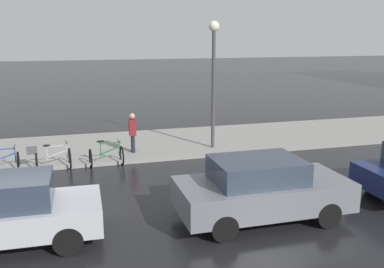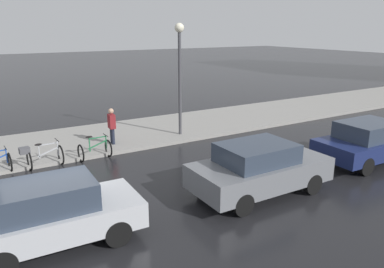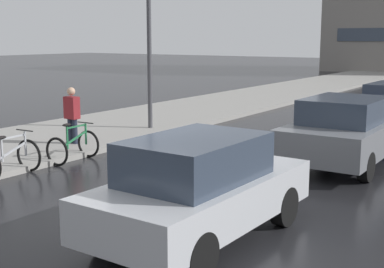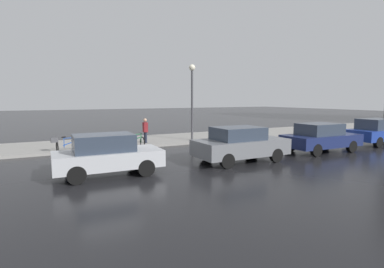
{
  "view_description": "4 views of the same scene",
  "coord_description": "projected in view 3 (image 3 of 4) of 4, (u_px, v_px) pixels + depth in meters",
  "views": [
    {
      "loc": [
        11.28,
        1.18,
        4.58
      ],
      "look_at": [
        -1.28,
        4.74,
        1.53
      ],
      "focal_mm": 40.0,
      "sensor_mm": 36.0,
      "label": 1
    },
    {
      "loc": [
        10.05,
        -1.55,
        4.9
      ],
      "look_at": [
        -1.02,
        5.07,
        1.21
      ],
      "focal_mm": 35.0,
      "sensor_mm": 36.0,
      "label": 2
    },
    {
      "loc": [
        5.89,
        -6.72,
        2.98
      ],
      "look_at": [
        -0.55,
        2.95,
        0.87
      ],
      "focal_mm": 50.0,
      "sensor_mm": 36.0,
      "label": 3
    },
    {
      "loc": [
        13.04,
        -2.58,
        2.89
      ],
      "look_at": [
        -0.03,
        4.19,
        1.14
      ],
      "focal_mm": 28.0,
      "sensor_mm": 36.0,
      "label": 4
    }
  ],
  "objects": [
    {
      "name": "ground_plane",
      "position": [
        124.0,
        212.0,
        9.25
      ],
      "size": [
        140.0,
        140.0,
        0.0
      ],
      "primitive_type": "plane",
      "color": "black"
    },
    {
      "name": "sidewalk_kerb",
      "position": [
        176.0,
        114.0,
        20.7
      ],
      "size": [
        4.8,
        60.0,
        0.14
      ],
      "primitive_type": "cube",
      "color": "gray",
      "rests_on": "ground"
    },
    {
      "name": "bicycle_second",
      "position": [
        4.0,
        156.0,
        11.37
      ],
      "size": [
        0.82,
        1.45,
        0.97
      ],
      "color": "black",
      "rests_on": "ground"
    },
    {
      "name": "bicycle_third",
      "position": [
        73.0,
        146.0,
        12.94
      ],
      "size": [
        0.76,
        1.19,
        0.97
      ],
      "color": "black",
      "rests_on": "ground"
    },
    {
      "name": "car_silver",
      "position": [
        200.0,
        187.0,
        7.88
      ],
      "size": [
        1.85,
        3.96,
        1.57
      ],
      "color": "#B2B5BA",
      "rests_on": "ground"
    },
    {
      "name": "car_grey",
      "position": [
        346.0,
        131.0,
        12.59
      ],
      "size": [
        1.99,
        4.31,
        1.6
      ],
      "color": "slate",
      "rests_on": "ground"
    },
    {
      "name": "pedestrian",
      "position": [
        72.0,
        114.0,
        14.39
      ],
      "size": [
        0.41,
        0.26,
        1.66
      ],
      "color": "#1E2333",
      "rests_on": "ground"
    },
    {
      "name": "streetlamp",
      "position": [
        149.0,
        22.0,
        16.47
      ],
      "size": [
        0.41,
        0.41,
        5.09
      ],
      "color": "#424247",
      "rests_on": "ground"
    }
  ]
}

